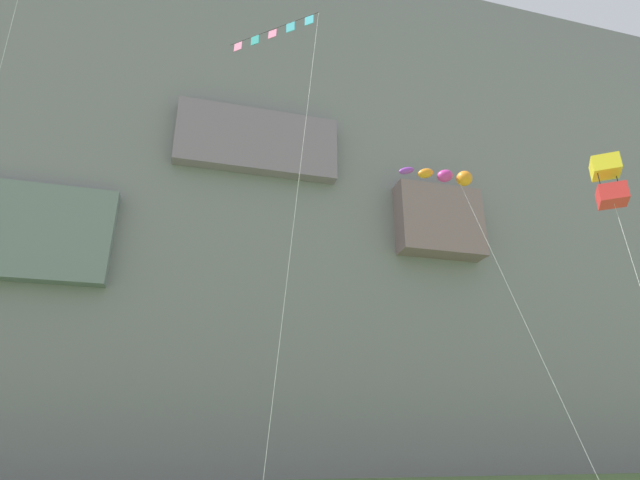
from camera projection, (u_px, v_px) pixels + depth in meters
cliff_face at (244, 203)px, 60.96m from camera, size 180.00×23.98×59.83m
kite_box_mid_center at (609, 181)px, 20.67m from camera, size 3.15×3.66×13.93m
kite_banner_low_center at (274, 50)px, 23.17m from camera, size 3.76×4.98×21.22m
kite_windsock_upper_right at (447, 176)px, 27.92m from camera, size 4.61×6.59×17.31m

